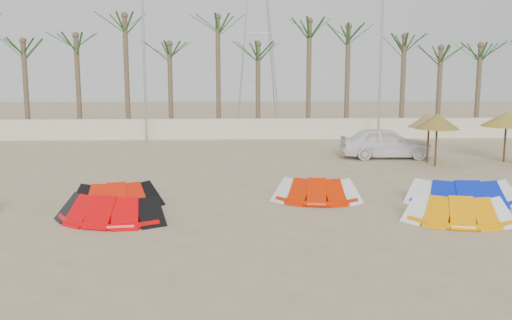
{
  "coord_description": "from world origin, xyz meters",
  "views": [
    {
      "loc": [
        -0.81,
        -14.11,
        4.65
      ],
      "look_at": [
        0.0,
        6.0,
        1.3
      ],
      "focal_mm": 40.0,
      "sensor_mm": 36.0,
      "label": 1
    }
  ],
  "objects_px": {
    "kite_red_right": "(315,188)",
    "kite_blue": "(460,190)",
    "kite_red_mid": "(111,206)",
    "parasol_left": "(429,120)",
    "kite_orange": "(455,208)",
    "parasol_mid": "(437,121)",
    "car": "(386,143)",
    "parasol_right": "(507,119)",
    "kite_red_left": "(118,193)"
  },
  "relations": [
    {
      "from": "kite_red_right",
      "to": "kite_orange",
      "type": "distance_m",
      "value": 4.77
    },
    {
      "from": "kite_red_left",
      "to": "parasol_left",
      "type": "height_order",
      "value": "parasol_left"
    },
    {
      "from": "kite_red_right",
      "to": "kite_red_mid",
      "type": "bearing_deg",
      "value": -160.85
    },
    {
      "from": "kite_blue",
      "to": "parasol_mid",
      "type": "bearing_deg",
      "value": 77.01
    },
    {
      "from": "kite_orange",
      "to": "parasol_right",
      "type": "relative_size",
      "value": 1.37
    },
    {
      "from": "kite_orange",
      "to": "parasol_right",
      "type": "bearing_deg",
      "value": 58.1
    },
    {
      "from": "parasol_right",
      "to": "car",
      "type": "height_order",
      "value": "parasol_right"
    },
    {
      "from": "parasol_left",
      "to": "parasol_mid",
      "type": "xyz_separation_m",
      "value": [
        0.03,
        -1.01,
        0.04
      ]
    },
    {
      "from": "parasol_mid",
      "to": "kite_orange",
      "type": "bearing_deg",
      "value": -106.21
    },
    {
      "from": "kite_red_left",
      "to": "kite_red_right",
      "type": "bearing_deg",
      "value": 4.22
    },
    {
      "from": "kite_red_mid",
      "to": "car",
      "type": "xyz_separation_m",
      "value": [
        11.44,
        11.24,
        0.36
      ]
    },
    {
      "from": "kite_orange",
      "to": "car",
      "type": "distance_m",
      "value": 11.85
    },
    {
      "from": "kite_red_left",
      "to": "parasol_left",
      "type": "bearing_deg",
      "value": 31.24
    },
    {
      "from": "kite_red_mid",
      "to": "kite_red_right",
      "type": "bearing_deg",
      "value": 19.15
    },
    {
      "from": "kite_red_left",
      "to": "kite_red_right",
      "type": "relative_size",
      "value": 1.01
    },
    {
      "from": "kite_orange",
      "to": "parasol_mid",
      "type": "height_order",
      "value": "parasol_mid"
    },
    {
      "from": "parasol_mid",
      "to": "parasol_right",
      "type": "distance_m",
      "value": 3.92
    },
    {
      "from": "kite_red_mid",
      "to": "kite_orange",
      "type": "xyz_separation_m",
      "value": [
        10.42,
        -0.56,
        -0.0
      ]
    },
    {
      "from": "kite_red_right",
      "to": "kite_blue",
      "type": "distance_m",
      "value": 4.97
    },
    {
      "from": "kite_red_left",
      "to": "kite_red_right",
      "type": "xyz_separation_m",
      "value": [
        6.71,
        0.5,
        0.0
      ]
    },
    {
      "from": "kite_red_mid",
      "to": "parasol_right",
      "type": "bearing_deg",
      "value": 30.28
    },
    {
      "from": "parasol_mid",
      "to": "parasol_right",
      "type": "bearing_deg",
      "value": 15.79
    },
    {
      "from": "kite_orange",
      "to": "kite_blue",
      "type": "distance_m",
      "value": 2.7
    },
    {
      "from": "kite_red_left",
      "to": "kite_orange",
      "type": "distance_m",
      "value": 10.8
    },
    {
      "from": "kite_blue",
      "to": "parasol_right",
      "type": "relative_size",
      "value": 1.55
    },
    {
      "from": "parasol_left",
      "to": "car",
      "type": "height_order",
      "value": "parasol_left"
    },
    {
      "from": "parasol_left",
      "to": "parasol_right",
      "type": "height_order",
      "value": "parasol_right"
    },
    {
      "from": "kite_red_right",
      "to": "kite_orange",
      "type": "height_order",
      "value": "same"
    },
    {
      "from": "kite_red_left",
      "to": "kite_red_right",
      "type": "height_order",
      "value": "same"
    },
    {
      "from": "kite_red_mid",
      "to": "parasol_left",
      "type": "distance_m",
      "value": 16.47
    },
    {
      "from": "parasol_right",
      "to": "kite_blue",
      "type": "bearing_deg",
      "value": -123.91
    },
    {
      "from": "kite_red_left",
      "to": "kite_blue",
      "type": "bearing_deg",
      "value": 0.46
    },
    {
      "from": "kite_orange",
      "to": "car",
      "type": "bearing_deg",
      "value": 85.05
    },
    {
      "from": "kite_orange",
      "to": "car",
      "type": "xyz_separation_m",
      "value": [
        1.02,
        11.8,
        0.36
      ]
    },
    {
      "from": "car",
      "to": "kite_red_right",
      "type": "bearing_deg",
      "value": 152.41
    },
    {
      "from": "kite_red_right",
      "to": "parasol_mid",
      "type": "relative_size",
      "value": 1.27
    },
    {
      "from": "kite_red_mid",
      "to": "kite_orange",
      "type": "bearing_deg",
      "value": -3.1
    },
    {
      "from": "kite_red_right",
      "to": "parasol_mid",
      "type": "bearing_deg",
      "value": 44.85
    },
    {
      "from": "parasol_right",
      "to": "kite_red_right",
      "type": "bearing_deg",
      "value": -143.69
    },
    {
      "from": "kite_blue",
      "to": "car",
      "type": "distance_m",
      "value": 9.36
    },
    {
      "from": "kite_red_right",
      "to": "car",
      "type": "xyz_separation_m",
      "value": [
        4.85,
        8.95,
        0.36
      ]
    },
    {
      "from": "kite_red_mid",
      "to": "parasol_left",
      "type": "height_order",
      "value": "parasol_left"
    },
    {
      "from": "parasol_mid",
      "to": "car",
      "type": "distance_m",
      "value": 3.25
    },
    {
      "from": "parasol_mid",
      "to": "car",
      "type": "xyz_separation_m",
      "value": [
        -1.7,
        2.43,
        -1.32
      ]
    },
    {
      "from": "kite_orange",
      "to": "parasol_mid",
      "type": "bearing_deg",
      "value": 73.79
    },
    {
      "from": "kite_orange",
      "to": "kite_blue",
      "type": "bearing_deg",
      "value": 65.28
    },
    {
      "from": "kite_red_left",
      "to": "car",
      "type": "bearing_deg",
      "value": 39.25
    },
    {
      "from": "kite_orange",
      "to": "kite_blue",
      "type": "height_order",
      "value": "same"
    },
    {
      "from": "kite_blue",
      "to": "kite_red_mid",
      "type": "bearing_deg",
      "value": -170.72
    },
    {
      "from": "kite_orange",
      "to": "kite_red_mid",
      "type": "bearing_deg",
      "value": 176.9
    }
  ]
}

